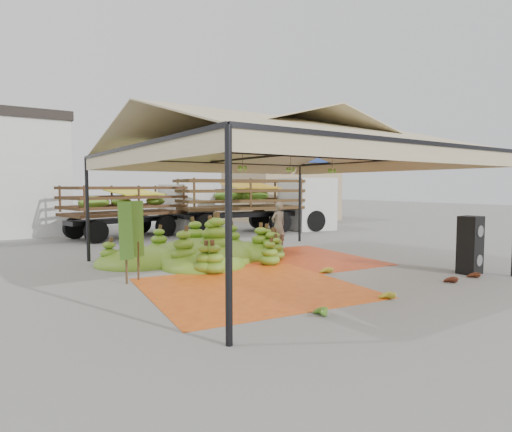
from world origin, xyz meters
TOP-DOWN VIEW (x-y plane):
  - ground at (0.00, 0.00)m, footprint 90.00×90.00m
  - canopy_tent at (0.00, 0.00)m, footprint 8.10×8.10m
  - building_tan at (10.00, 13.00)m, footprint 6.30×5.30m
  - tarp_left at (-1.90, -1.40)m, footprint 4.82×4.64m
  - tarp_right at (1.14, 0.89)m, footprint 4.53×4.71m
  - banana_heap at (-1.18, 2.41)m, footprint 6.28×5.30m
  - hand_yellow_a at (0.41, -1.26)m, footprint 0.58×0.52m
  - hand_yellow_b at (-0.33, -3.70)m, footprint 0.52×0.45m
  - hand_red_a at (2.95, -3.58)m, footprint 0.45×0.38m
  - hand_red_b at (2.01, -3.57)m, footprint 0.49×0.42m
  - hand_green at (-2.13, -3.70)m, footprint 0.61×0.56m
  - hanging_bunches at (0.19, -0.14)m, footprint 3.24×0.24m
  - speaker_stack at (3.44, -3.22)m, footprint 0.55×0.49m
  - banana_leaves at (-3.70, 0.65)m, footprint 0.96×1.36m
  - vendor at (2.05, 2.83)m, footprint 0.63×0.44m
  - truck_left at (-0.20, 9.50)m, footprint 6.91×3.56m
  - truck_right at (5.01, 7.92)m, footprint 7.86×3.72m

SIDE VIEW (x-z plane):
  - ground at x=0.00m, z-range 0.00..0.00m
  - banana_leaves at x=-3.70m, z-range -1.85..1.85m
  - tarp_right at x=1.14m, z-range 0.00..0.01m
  - tarp_left at x=-1.90m, z-range 0.00..0.01m
  - hand_red_a at x=2.95m, z-range 0.00..0.20m
  - hand_red_b at x=2.01m, z-range 0.00..0.21m
  - hand_yellow_b at x=-0.33m, z-range 0.00..0.21m
  - hand_yellow_a at x=0.41m, z-range 0.00..0.22m
  - hand_green at x=-2.13m, z-range 0.00..0.22m
  - banana_heap at x=-1.18m, z-range 0.00..1.27m
  - speaker_stack at x=3.44m, z-range 0.00..1.44m
  - vendor at x=2.05m, z-range 0.00..1.64m
  - truck_left at x=-0.20m, z-range 0.26..2.52m
  - truck_right at x=5.01m, z-range 0.30..2.89m
  - building_tan at x=10.00m, z-range 0.02..4.12m
  - hanging_bunches at x=0.19m, z-range 2.52..2.72m
  - canopy_tent at x=0.00m, z-range 1.30..5.30m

